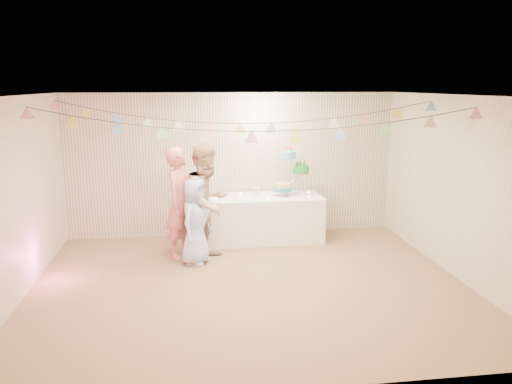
{
  "coord_description": "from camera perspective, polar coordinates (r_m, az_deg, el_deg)",
  "views": [
    {
      "loc": [
        -0.81,
        -6.49,
        2.74
      ],
      "look_at": [
        0.2,
        0.8,
        1.15
      ],
      "focal_mm": 35.0,
      "sensor_mm": 36.0,
      "label": 1
    }
  ],
  "objects": [
    {
      "name": "platter",
      "position": [
        8.72,
        -2.33,
        -0.94
      ],
      "size": [
        0.35,
        0.35,
        0.02
      ],
      "primitive_type": "cylinder",
      "color": "white",
      "rests_on": "table"
    },
    {
      "name": "tealight_0",
      "position": [
        8.58,
        -4.56,
        -0.78
      ],
      "size": [
        0.04,
        0.04,
        0.03
      ],
      "primitive_type": "cylinder",
      "color": "#FFD88C",
      "rests_on": "table"
    },
    {
      "name": "person_adult_b",
      "position": [
        7.84,
        -5.57,
        -1.19
      ],
      "size": [
        1.13,
        1.14,
        1.86
      ],
      "primitive_type": "imported",
      "rotation": [
        0.0,
        0.0,
        0.82
      ],
      "color": "tan",
      "rests_on": "floor"
    },
    {
      "name": "back_wall",
      "position": [
        9.14,
        -2.71,
        3.12
      ],
      "size": [
        6.0,
        6.0,
        0.0
      ],
      "primitive_type": "plane",
      "color": "silver",
      "rests_on": "ground"
    },
    {
      "name": "cake_bottom",
      "position": [
        8.86,
        3.15,
        -0.23
      ],
      "size": [
        0.31,
        0.31,
        0.15
      ],
      "primitive_type": null,
      "color": "teal",
      "rests_on": "cake_stand"
    },
    {
      "name": "posy",
      "position": [
        8.84,
        0.07,
        -0.25
      ],
      "size": [
        0.15,
        0.15,
        0.17
      ],
      "primitive_type": null,
      "color": "white",
      "rests_on": "table"
    },
    {
      "name": "left_wall",
      "position": [
        7.0,
        -25.94,
        -0.93
      ],
      "size": [
        5.0,
        5.0,
        0.0
      ],
      "primitive_type": "plane",
      "color": "silver",
      "rests_on": "ground"
    },
    {
      "name": "tealight_5",
      "position": [
        9.12,
        6.04,
        -0.02
      ],
      "size": [
        0.04,
        0.04,
        0.03
      ],
      "primitive_type": "cylinder",
      "color": "#FFD88C",
      "rests_on": "table"
    },
    {
      "name": "tealight_2",
      "position": [
        8.61,
        1.45,
        -0.7
      ],
      "size": [
        0.04,
        0.04,
        0.03
      ],
      "primitive_type": "cylinder",
      "color": "#FFD88C",
      "rests_on": "table"
    },
    {
      "name": "tealight_4",
      "position": [
        8.79,
        6.05,
        -0.49
      ],
      "size": [
        0.04,
        0.04,
        0.03
      ],
      "primitive_type": "cylinder",
      "color": "#FFD88C",
      "rests_on": "table"
    },
    {
      "name": "cake_stand",
      "position": [
        8.88,
        4.05,
        1.91
      ],
      "size": [
        0.73,
        0.43,
        0.81
      ],
      "primitive_type": null,
      "color": "silver",
      "rests_on": "table"
    },
    {
      "name": "floor",
      "position": [
        7.09,
        -0.73,
        -10.55
      ],
      "size": [
        6.0,
        6.0,
        0.0
      ],
      "primitive_type": "plane",
      "color": "#7C6243",
      "rests_on": "ground"
    },
    {
      "name": "ceiling",
      "position": [
        6.54,
        -0.79,
        10.97
      ],
      "size": [
        6.0,
        6.0,
        0.0
      ],
      "primitive_type": "plane",
      "color": "white",
      "rests_on": "ground"
    },
    {
      "name": "person_adult_a",
      "position": [
        8.04,
        -8.65,
        -1.21
      ],
      "size": [
        0.65,
        0.77,
        1.79
      ],
      "primitive_type": "imported",
      "rotation": [
        0.0,
        0.0,
        1.16
      ],
      "color": "#DB7772",
      "rests_on": "floor"
    },
    {
      "name": "right_wall",
      "position": [
        7.66,
        22.12,
        0.45
      ],
      "size": [
        5.0,
        5.0,
        0.0
      ],
      "primitive_type": "plane",
      "color": "silver",
      "rests_on": "ground"
    },
    {
      "name": "front_wall",
      "position": [
        4.31,
        3.4,
        -7.34
      ],
      "size": [
        6.0,
        6.0,
        0.0
      ],
      "primitive_type": "plane",
      "color": "silver",
      "rests_on": "ground"
    },
    {
      "name": "tealight_1",
      "position": [
        8.94,
        -1.81,
        -0.22
      ],
      "size": [
        0.04,
        0.04,
        0.03
      ],
      "primitive_type": "cylinder",
      "color": "#FFD88C",
      "rests_on": "table"
    },
    {
      "name": "table",
      "position": [
        8.91,
        0.58,
        -3.02
      ],
      "size": [
        2.14,
        0.86,
        0.8
      ],
      "primitive_type": "cube",
      "color": "white",
      "rests_on": "floor"
    },
    {
      "name": "bunting_front",
      "position": [
        6.35,
        -0.56,
        8.4
      ],
      "size": [
        5.6,
        0.9,
        0.36
      ],
      "primitive_type": null,
      "color": "#72A5E5",
      "rests_on": "ceiling"
    },
    {
      "name": "person_child",
      "position": [
        7.75,
        -6.89,
        -3.33
      ],
      "size": [
        0.71,
        0.79,
        1.35
      ],
      "primitive_type": "imported",
      "rotation": [
        0.0,
        0.0,
        1.03
      ],
      "color": "#B4C9FF",
      "rests_on": "floor"
    },
    {
      "name": "cake_middle",
      "position": [
        9.02,
        5.05,
        1.72
      ],
      "size": [
        0.27,
        0.27,
        0.22
      ],
      "primitive_type": null,
      "color": "#1E8B34",
      "rests_on": "cake_stand"
    },
    {
      "name": "tealight_3",
      "position": [
        9.08,
        2.56,
        -0.03
      ],
      "size": [
        0.04,
        0.04,
        0.03
      ],
      "primitive_type": "cylinder",
      "color": "#FFD88C",
      "rests_on": "table"
    },
    {
      "name": "cake_top_tier",
      "position": [
        8.81,
        3.73,
        3.27
      ],
      "size": [
        0.25,
        0.25,
        0.19
      ],
      "primitive_type": null,
      "color": "#3FBCC6",
      "rests_on": "cake_stand"
    },
    {
      "name": "bunting_back",
      "position": [
        7.64,
        -1.82,
        9.27
      ],
      "size": [
        5.6,
        1.1,
        0.4
      ],
      "primitive_type": null,
      "color": "pink",
      "rests_on": "ceiling"
    }
  ]
}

